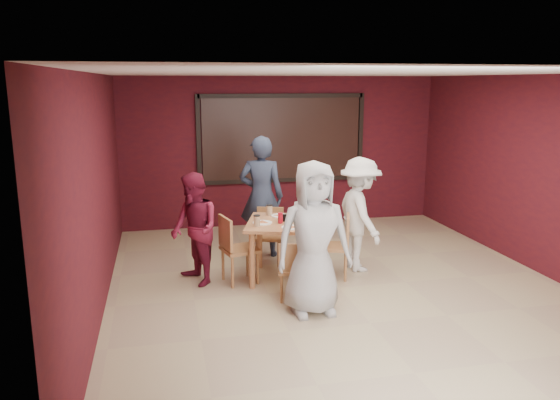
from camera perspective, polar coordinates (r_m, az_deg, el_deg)
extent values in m
plane|color=tan|center=(7.43, 6.18, -9.09)|extent=(7.00, 7.00, 0.00)
cube|color=black|center=(10.30, 0.24, 6.44)|extent=(3.00, 0.02, 1.50)
cube|color=tan|center=(7.48, 0.60, -2.45)|extent=(1.30, 1.30, 0.04)
cylinder|color=tan|center=(8.03, -2.14, -4.46)|extent=(0.08, 0.08, 0.77)
cylinder|color=tan|center=(7.98, 3.79, -4.60)|extent=(0.08, 0.08, 0.77)
cylinder|color=tan|center=(7.25, -2.94, -6.33)|extent=(0.08, 0.08, 0.77)
cylinder|color=tan|center=(7.19, 3.66, -6.51)|extent=(0.08, 0.08, 0.77)
cylinder|color=white|center=(7.17, 1.19, -2.89)|extent=(0.26, 0.26, 0.01)
cone|color=#CB8447|center=(7.17, 1.19, -2.77)|extent=(0.24, 0.24, 0.02)
cylinder|color=beige|center=(7.09, 2.51, -2.53)|extent=(0.09, 0.09, 0.14)
cylinder|color=black|center=(7.08, 2.51, -1.93)|extent=(0.09, 0.09, 0.01)
cylinder|color=white|center=(7.79, 0.05, -1.66)|extent=(0.26, 0.26, 0.01)
cone|color=#CB8447|center=(7.78, 0.05, -1.55)|extent=(0.24, 0.24, 0.02)
cylinder|color=beige|center=(7.84, -1.12, -1.09)|extent=(0.09, 0.09, 0.14)
cylinder|color=black|center=(7.82, -1.13, -0.54)|extent=(0.09, 0.09, 0.01)
cylinder|color=white|center=(7.41, -1.86, -2.38)|extent=(0.26, 0.26, 0.01)
cone|color=#CB8447|center=(7.41, -1.86, -2.27)|extent=(0.24, 0.24, 0.02)
cylinder|color=beige|center=(7.24, -2.43, -2.22)|extent=(0.09, 0.09, 0.14)
cylinder|color=black|center=(7.22, -2.44, -1.63)|extent=(0.09, 0.09, 0.01)
cylinder|color=white|center=(7.56, 3.01, -2.11)|extent=(0.26, 0.26, 0.01)
cone|color=#CB8447|center=(7.55, 3.02, -2.00)|extent=(0.24, 0.24, 0.02)
cylinder|color=beige|center=(7.70, 3.45, -1.35)|extent=(0.09, 0.09, 0.14)
cylinder|color=black|center=(7.68, 3.46, -0.80)|extent=(0.09, 0.09, 0.01)
cylinder|color=silver|center=(7.46, 1.31, -1.94)|extent=(0.06, 0.06, 0.10)
cylinder|color=silver|center=(7.39, 0.92, -2.13)|extent=(0.05, 0.05, 0.08)
cylinder|color=#A00B1D|center=(7.39, 0.04, -1.89)|extent=(0.07, 0.07, 0.15)
cube|color=black|center=(7.50, 0.34, -1.86)|extent=(0.12, 0.09, 0.10)
cube|color=#AA7942|center=(6.91, 1.43, -7.30)|extent=(0.45, 0.45, 0.04)
cylinder|color=#AA7942|center=(7.12, 2.65, -8.42)|extent=(0.03, 0.03, 0.36)
cylinder|color=#AA7942|center=(7.12, 0.19, -8.41)|extent=(0.03, 0.03, 0.36)
cylinder|color=#AA7942|center=(6.84, 2.71, -9.31)|extent=(0.03, 0.03, 0.36)
cylinder|color=#AA7942|center=(6.84, 0.15, -9.30)|extent=(0.03, 0.03, 0.36)
cube|color=#AA7942|center=(6.68, 1.45, -6.06)|extent=(0.37, 0.12, 0.36)
cube|color=#AA7942|center=(8.21, -1.17, -3.89)|extent=(0.51, 0.51, 0.04)
cylinder|color=#AA7942|center=(8.14, -2.44, -5.62)|extent=(0.03, 0.03, 0.39)
cylinder|color=#AA7942|center=(8.11, -0.15, -5.70)|extent=(0.03, 0.03, 0.39)
cylinder|color=#AA7942|center=(8.45, -2.12, -4.95)|extent=(0.03, 0.03, 0.39)
cylinder|color=#AA7942|center=(8.41, 0.08, -5.02)|extent=(0.03, 0.03, 0.39)
cube|color=#AA7942|center=(8.33, -1.02, -2.03)|extent=(0.39, 0.16, 0.38)
cube|color=#AA7942|center=(7.46, -4.20, -5.18)|extent=(0.55, 0.55, 0.04)
cylinder|color=#AA7942|center=(7.45, -2.33, -7.16)|extent=(0.04, 0.04, 0.44)
cylinder|color=#AA7942|center=(7.77, -3.42, -6.34)|extent=(0.04, 0.04, 0.44)
cylinder|color=#AA7942|center=(7.32, -4.98, -7.56)|extent=(0.04, 0.04, 0.44)
cylinder|color=#AA7942|center=(7.64, -5.97, -6.71)|extent=(0.04, 0.04, 0.44)
cube|color=#AA7942|center=(7.32, -5.72, -3.45)|extent=(0.14, 0.45, 0.43)
cube|color=#AA7942|center=(7.68, 5.60, -4.87)|extent=(0.55, 0.55, 0.04)
cylinder|color=#AA7942|center=(7.92, 4.32, -6.07)|extent=(0.04, 0.04, 0.42)
cylinder|color=#AA7942|center=(7.59, 4.21, -6.89)|extent=(0.04, 0.04, 0.42)
cylinder|color=#AA7942|center=(7.91, 6.86, -6.13)|extent=(0.04, 0.04, 0.42)
cylinder|color=#AA7942|center=(7.58, 6.86, -6.96)|extent=(0.04, 0.04, 0.42)
cube|color=#AA7942|center=(7.61, 7.11, -3.14)|extent=(0.18, 0.42, 0.41)
imported|color=#AEAEAE|center=(6.37, 3.52, -4.03)|extent=(0.91, 0.60, 1.83)
imported|color=#2A354B|center=(8.49, -1.95, 0.38)|extent=(0.79, 0.64, 1.89)
imported|color=maroon|center=(7.40, -8.92, -3.04)|extent=(0.80, 0.90, 1.52)
imported|color=silver|center=(7.94, 8.33, -1.50)|extent=(0.68, 1.10, 1.65)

